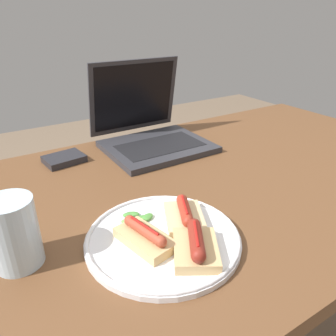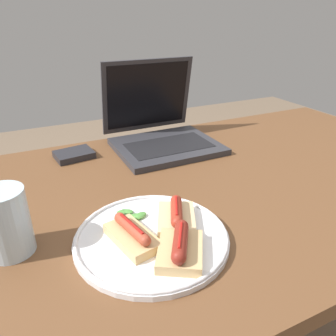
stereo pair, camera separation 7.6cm
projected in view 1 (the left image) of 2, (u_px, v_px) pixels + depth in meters
desk at (212, 198)px, 0.88m from camera, size 1.47×0.82×0.74m
laptop at (151, 131)px, 1.03m from camera, size 0.31×0.30×0.25m
plate at (163, 238)px, 0.61m from camera, size 0.29×0.29×0.02m
sausage_toast_left at (145, 237)px, 0.58m from camera, size 0.08×0.12×0.04m
sausage_toast_middle at (196, 246)px, 0.56m from camera, size 0.12×0.13×0.05m
sausage_toast_right at (185, 216)px, 0.64m from camera, size 0.11×0.13×0.04m
salad_pile at (136, 218)px, 0.66m from camera, size 0.08×0.06×0.01m
drinking_glass at (14, 233)px, 0.53m from camera, size 0.08×0.08×0.12m
external_drive at (64, 159)px, 0.93m from camera, size 0.11×0.09×0.02m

